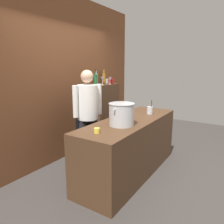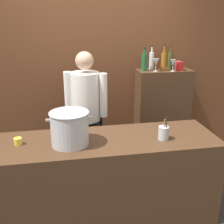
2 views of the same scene
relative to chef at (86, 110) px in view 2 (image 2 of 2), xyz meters
The scene contains 16 objects.
ground_plane 1.22m from the chef, 79.65° to the right, with size 8.00×8.00×0.00m, color #383330.
brick_back_panel 0.86m from the chef, 78.41° to the left, with size 4.40×0.10×3.00m, color brown.
prep_counter 0.91m from the chef, 79.65° to the right, with size 2.18×0.70×0.90m, color #472D1C.
bar_cabinet 1.26m from the chef, 21.46° to the left, with size 0.76×0.32×1.33m, color #472D1C.
chef is the anchor object (origin of this frame).
stockpot_large 0.82m from the chef, 105.67° to the right, with size 0.42×0.36×0.32m.
utensil_crock 1.08m from the chef, 51.24° to the right, with size 0.10×0.10×0.24m.
butter_jar 1.00m from the chef, 134.62° to the right, with size 0.07×0.07×0.07m, color yellow.
wine_bottle_amber 1.29m from the chef, 21.10° to the left, with size 0.08×0.08×0.35m.
wine_bottle_green 1.08m from the chef, 28.62° to the left, with size 0.08×0.08×0.31m.
wine_bottle_clear 1.22m from the chef, 29.08° to the left, with size 0.07×0.07×0.32m.
wine_bottle_olive 1.45m from the chef, 23.70° to the left, with size 0.06×0.06×0.32m.
wine_glass_wide 1.16m from the chef, 21.24° to the left, with size 0.08×0.08×0.17m.
wine_glass_short 1.35m from the chef, 15.63° to the left, with size 0.07×0.07×0.16m.
spice_tin_red 1.44m from the chef, 16.00° to the left, with size 0.09×0.09×0.12m, color red.
spice_tin_silver 1.51m from the chef, 20.53° to the left, with size 0.08×0.08×0.11m, color #B2B2B7.
Camera 2 is at (-0.39, -2.42, 2.03)m, focal length 44.33 mm.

